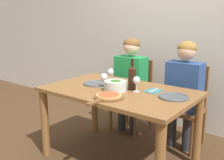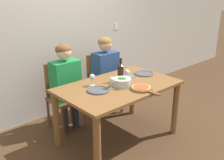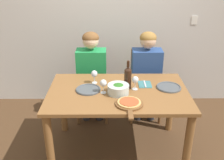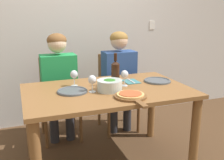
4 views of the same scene
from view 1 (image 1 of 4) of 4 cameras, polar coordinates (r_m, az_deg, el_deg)
name	(u,v)px [view 1 (image 1 of 4)]	position (r m, az deg, el deg)	size (l,w,h in m)	color
ground_plane	(118,159)	(2.89, 1.39, -16.91)	(40.00, 40.00, 0.00)	#4C331E
back_wall	(176,26)	(3.59, 13.70, 11.28)	(10.00, 0.06, 2.70)	silver
dining_table	(119,102)	(2.62, 1.46, -4.73)	(1.48, 0.91, 0.77)	brown
chair_left	(134,93)	(3.47, 4.91, -2.73)	(0.42, 0.42, 0.93)	brown
chair_right	(186,103)	(3.16, 15.88, -4.82)	(0.42, 0.42, 0.93)	brown
person_woman	(130,77)	(3.32, 3.93, 0.74)	(0.47, 0.51, 1.22)	#28282D
person_man	(184,85)	(3.00, 15.34, -1.09)	(0.47, 0.51, 1.22)	#28282D
wine_bottle	(132,77)	(2.56, 4.40, 0.62)	(0.08, 0.08, 0.31)	black
broccoli_bowl	(115,86)	(2.54, 0.68, -1.21)	(0.22, 0.22, 0.11)	silver
dinner_plate_left	(96,83)	(2.79, -3.49, -0.75)	(0.26, 0.26, 0.02)	#4C5156
dinner_plate_right	(173,97)	(2.38, 13.23, -3.57)	(0.26, 0.26, 0.02)	#4C5156
pizza_on_board	(108,97)	(2.30, -0.85, -3.62)	(0.27, 0.41, 0.04)	brown
wine_glass_left	(111,73)	(2.87, -0.33, 1.60)	(0.07, 0.07, 0.15)	silver
wine_glass_right	(136,81)	(2.50, 5.36, -0.23)	(0.07, 0.07, 0.15)	silver
wine_glass_centre	(104,78)	(2.62, -1.74, 0.49)	(0.07, 0.07, 0.15)	silver
fork_on_napkin	(153,91)	(2.56, 8.97, -2.34)	(0.14, 0.18, 0.01)	#387075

